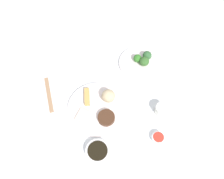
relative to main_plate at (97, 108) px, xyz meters
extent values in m
cube|color=white|center=(0.03, 0.04, -0.02)|extent=(2.20, 2.20, 0.02)
cylinder|color=white|center=(0.00, 0.00, 0.00)|extent=(0.30, 0.30, 0.02)
sphere|color=tan|center=(0.05, 0.06, 0.04)|extent=(0.07, 0.07, 0.07)
cube|color=tan|center=(-0.06, 0.05, 0.02)|extent=(0.05, 0.10, 0.02)
cube|color=beige|center=(-0.05, -0.06, 0.01)|extent=(0.09, 0.09, 0.01)
cylinder|color=#442818|center=(0.06, -0.05, 0.02)|extent=(0.08, 0.08, 0.02)
cylinder|color=white|center=(0.17, 0.33, 0.00)|extent=(0.23, 0.23, 0.01)
sphere|color=#315E32|center=(0.21, 0.36, 0.03)|extent=(0.05, 0.05, 0.05)
sphere|color=#317126|center=(0.15, 0.33, 0.03)|extent=(0.05, 0.05, 0.05)
sphere|color=#335F28|center=(0.20, 0.32, 0.03)|extent=(0.05, 0.05, 0.05)
cylinder|color=white|center=(0.06, -0.22, 0.01)|extent=(0.11, 0.11, 0.03)
cylinder|color=black|center=(0.06, -0.22, 0.03)|extent=(0.09, 0.09, 0.00)
cylinder|color=white|center=(0.32, -0.09, 0.00)|extent=(0.06, 0.06, 0.02)
cylinder|color=red|center=(0.32, -0.09, 0.02)|extent=(0.05, 0.05, 0.00)
cylinder|color=silver|center=(0.32, 0.05, 0.02)|extent=(0.06, 0.06, 0.05)
cube|color=#A27856|center=(-0.27, 0.03, 0.00)|extent=(0.12, 0.20, 0.01)
camera|label=1|loc=(0.18, -0.46, 1.08)|focal=37.34mm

